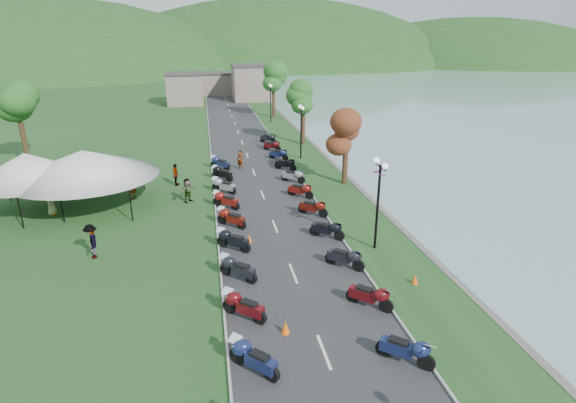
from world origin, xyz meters
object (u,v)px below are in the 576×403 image
pedestrian_a (134,199)px  pedestrian_b (124,185)px  pedestrian_c (94,257)px  vendor_tent_main (87,179)px

pedestrian_a → pedestrian_b: (-1.29, 3.63, 0.00)m
pedestrian_a → pedestrian_c: pedestrian_c is taller
vendor_tent_main → pedestrian_b: 5.32m
pedestrian_a → pedestrian_c: 9.22m
pedestrian_b → pedestrian_c: bearing=96.9°
pedestrian_c → pedestrian_a: bearing=159.6°
pedestrian_b → pedestrian_c: size_ratio=0.90×
pedestrian_b → pedestrian_c: (0.45, -12.80, 0.00)m
vendor_tent_main → pedestrian_b: vendor_tent_main is taller
pedestrian_a → pedestrian_c: (-0.84, -9.18, 0.00)m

